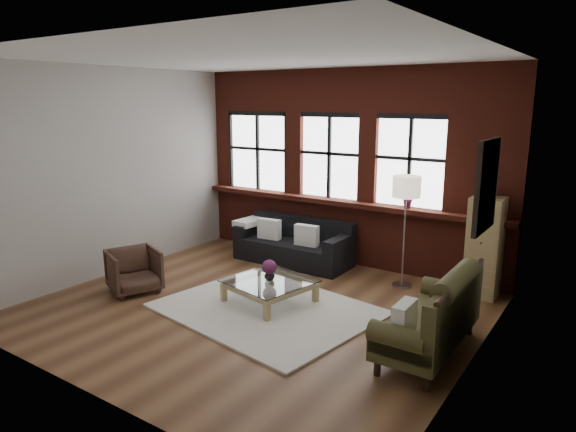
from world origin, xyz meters
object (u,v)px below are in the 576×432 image
Objects in this scene: dark_sofa at (293,242)px; drawer_chest at (484,247)px; vintage_settee at (429,314)px; armchair at (134,271)px; coffee_table at (270,292)px; vase at (269,275)px; floor_lamp at (405,227)px.

dark_sofa is 1.40× the size of drawer_chest.
dark_sofa is 3.50m from vintage_settee.
armchair is 4.94m from drawer_chest.
drawer_chest reaches higher than vintage_settee.
vase is at bearing 180.00° from coffee_table.
drawer_chest reaches higher than coffee_table.
dark_sofa is 2.66m from armchair.
dark_sofa is at bearing -2.34° from armchair.
vintage_settee is at bearing -59.31° from armchair.
armchair reaches higher than vase.
dark_sofa is 3.05m from drawer_chest.
drawer_chest is (0.05, 2.08, 0.25)m from vintage_settee.
vintage_settee reaches higher than vase.
armchair is 2.01m from coffee_table.
vase is (1.86, 0.73, 0.09)m from armchair.
vintage_settee is (2.97, -1.85, 0.10)m from dark_sofa.
coffee_table is 0.71× the size of drawer_chest.
dark_sofa is 13.24× the size of vase.
coffee_table is at bearing -66.66° from dark_sofa.
drawer_chest reaches higher than vase.
vintage_settee is 1.22× the size of drawer_chest.
floor_lamp is (1.24, 1.62, 0.74)m from coffee_table.
vase is (-0.00, 0.00, 0.24)m from coffee_table.
floor_lamp is (1.96, -0.05, 0.54)m from dark_sofa.
coffee_table is 3.04m from drawer_chest.
drawer_chest is at bearing 4.29° from dark_sofa.
floor_lamp is at bearing 119.28° from vintage_settee.
drawer_chest is at bearing 14.82° from floor_lamp.
vintage_settee is 2.28m from coffee_table.
vintage_settee is 2.51× the size of armchair.
drawer_chest reaches higher than armchair.
floor_lamp is at bearing -1.58° from dark_sofa.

